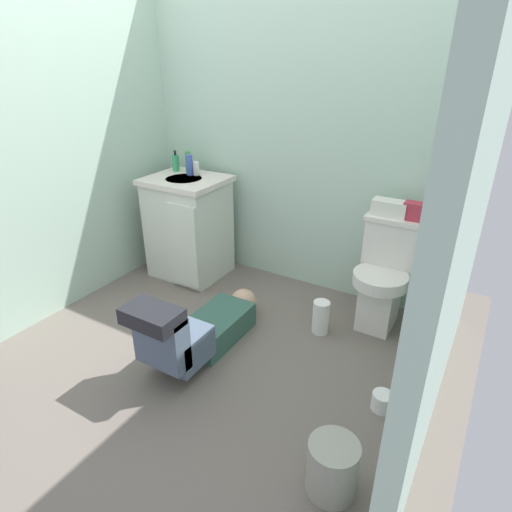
% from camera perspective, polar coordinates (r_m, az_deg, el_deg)
% --- Properties ---
extents(ground_plane, '(2.95, 2.93, 0.04)m').
position_cam_1_polar(ground_plane, '(2.92, -4.11, -11.01)').
color(ground_plane, '#6A6158').
extents(wall_back, '(2.61, 0.08, 2.40)m').
position_cam_1_polar(wall_back, '(3.25, 5.62, 16.36)').
color(wall_back, '#AFCCB9').
rests_on(wall_back, ground_plane).
extents(wall_left, '(0.08, 1.93, 2.40)m').
position_cam_1_polar(wall_left, '(3.29, -23.96, 14.47)').
color(wall_left, '#AFCCB9').
rests_on(wall_left, ground_plane).
extents(wall_right, '(0.08, 1.93, 2.40)m').
position_cam_1_polar(wall_right, '(1.98, 26.79, 7.71)').
color(wall_right, '#AFCCB9').
rests_on(wall_right, ground_plane).
extents(toilet, '(0.36, 0.46, 0.75)m').
position_cam_1_polar(toilet, '(2.99, 16.56, -2.40)').
color(toilet, silver).
rests_on(toilet, ground_plane).
extents(vanity_cabinet, '(0.60, 0.53, 0.82)m').
position_cam_1_polar(vanity_cabinet, '(3.56, -8.87, 3.89)').
color(vanity_cabinet, silver).
rests_on(vanity_cabinet, ground_plane).
extents(faucet, '(0.02, 0.02, 0.10)m').
position_cam_1_polar(faucet, '(3.53, -7.90, 11.49)').
color(faucet, silver).
rests_on(faucet, vanity_cabinet).
extents(person_plumber, '(0.38, 1.06, 0.52)m').
position_cam_1_polar(person_plumber, '(2.70, -7.66, -9.48)').
color(person_plumber, '#33594C').
rests_on(person_plumber, ground_plane).
extents(tissue_box, '(0.22, 0.11, 0.10)m').
position_cam_1_polar(tissue_box, '(2.91, 17.24, 6.08)').
color(tissue_box, silver).
rests_on(tissue_box, toilet).
extents(toiletry_bag, '(0.12, 0.09, 0.11)m').
position_cam_1_polar(toiletry_bag, '(2.88, 20.13, 5.57)').
color(toiletry_bag, '#B22D3F').
rests_on(toiletry_bag, toilet).
extents(soap_dispenser, '(0.06, 0.06, 0.17)m').
position_cam_1_polar(soap_dispenser, '(3.63, -10.54, 11.99)').
color(soap_dispenser, '#38A465').
rests_on(soap_dispenser, vanity_cabinet).
extents(bottle_green, '(0.05, 0.05, 0.17)m').
position_cam_1_polar(bottle_green, '(3.59, -8.94, 12.22)').
color(bottle_green, '#4B9D52').
rests_on(bottle_green, vanity_cabinet).
extents(bottle_blue, '(0.05, 0.05, 0.16)m').
position_cam_1_polar(bottle_blue, '(3.49, -8.78, 11.79)').
color(bottle_blue, '#405FB4').
rests_on(bottle_blue, vanity_cabinet).
extents(bottle_white, '(0.05, 0.05, 0.10)m').
position_cam_1_polar(bottle_white, '(3.49, -7.92, 11.36)').
color(bottle_white, silver).
rests_on(bottle_white, vanity_cabinet).
extents(trash_can, '(0.22, 0.22, 0.26)m').
position_cam_1_polar(trash_can, '(2.05, 10.03, -25.77)').
color(trash_can, gray).
rests_on(trash_can, ground_plane).
extents(paper_towel_roll, '(0.11, 0.11, 0.23)m').
position_cam_1_polar(paper_towel_roll, '(2.92, 8.54, -7.98)').
color(paper_towel_roll, white).
rests_on(paper_towel_roll, ground_plane).
extents(toilet_paper_roll, '(0.11, 0.11, 0.10)m').
position_cam_1_polar(toilet_paper_roll, '(2.48, 16.30, -17.95)').
color(toilet_paper_roll, white).
rests_on(toilet_paper_roll, ground_plane).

